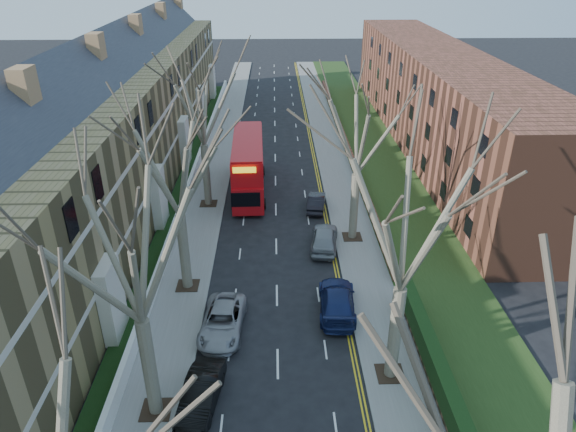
{
  "coord_description": "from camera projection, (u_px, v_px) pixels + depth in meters",
  "views": [
    {
      "loc": [
        0.0,
        -11.26,
        19.22
      ],
      "look_at": [
        0.82,
        19.6,
        3.21
      ],
      "focal_mm": 32.0,
      "sensor_mm": 36.0,
      "label": 1
    }
  ],
  "objects": [
    {
      "name": "pavement_right",
      "position": [
        333.0,
        157.0,
        53.56
      ],
      "size": [
        3.0,
        102.0,
        0.12
      ],
      "primitive_type": "cube",
      "color": "slate",
      "rests_on": "ground"
    },
    {
      "name": "grass_verge_right",
      "position": [
        375.0,
        155.0,
        53.63
      ],
      "size": [
        6.0,
        102.0,
        0.06
      ],
      "color": "#223A15",
      "rests_on": "ground"
    },
    {
      "name": "tree_right_mid",
      "position": [
        410.0,
        208.0,
        21.67
      ],
      "size": [
        10.5,
        10.5,
        14.71
      ],
      "color": "brown",
      "rests_on": "ground"
    },
    {
      "name": "car_right_far",
      "position": [
        316.0,
        202.0,
        42.6
      ],
      "size": [
        1.88,
        4.04,
        1.28
      ],
      "primitive_type": "imported",
      "rotation": [
        0.0,
        0.0,
        3.01
      ],
      "color": "black",
      "rests_on": "ground"
    },
    {
      "name": "tree_left_far",
      "position": [
        173.0,
        151.0,
        28.65
      ],
      "size": [
        10.15,
        10.15,
        14.22
      ],
      "color": "brown",
      "rests_on": "ground"
    },
    {
      "name": "car_left_mid",
      "position": [
        201.0,
        393.0,
        24.1
      ],
      "size": [
        2.09,
        4.49,
        1.42
      ],
      "primitive_type": "imported",
      "rotation": [
        0.0,
        0.0,
        -0.14
      ],
      "color": "black",
      "rests_on": "ground"
    },
    {
      "name": "tree_left_dist",
      "position": [
        200.0,
        93.0,
        39.15
      ],
      "size": [
        10.5,
        10.5,
        14.71
      ],
      "color": "brown",
      "rests_on": "ground"
    },
    {
      "name": "car_right_mid",
      "position": [
        324.0,
        238.0,
        36.97
      ],
      "size": [
        2.46,
        4.8,
        1.56
      ],
      "primitive_type": "imported",
      "rotation": [
        0.0,
        0.0,
        3.0
      ],
      "color": "gray",
      "rests_on": "ground"
    },
    {
      "name": "front_wall_left",
      "position": [
        190.0,
        184.0,
        45.89
      ],
      "size": [
        0.3,
        78.0,
        1.0
      ],
      "color": "white",
      "rests_on": "ground"
    },
    {
      "name": "car_left_far",
      "position": [
        223.0,
        321.0,
        28.83
      ],
      "size": [
        2.63,
        5.1,
        1.38
      ],
      "primitive_type": "imported",
      "rotation": [
        0.0,
        0.0,
        -0.07
      ],
      "color": "gray",
      "rests_on": "ground"
    },
    {
      "name": "double_decker_bus",
      "position": [
        248.0,
        167.0,
        45.08
      ],
      "size": [
        3.11,
        11.35,
        4.71
      ],
      "rotation": [
        0.0,
        0.0,
        3.17
      ],
      "color": "#BA0D12",
      "rests_on": "ground"
    },
    {
      "name": "terrace_left",
      "position": [
        114.0,
        132.0,
        43.48
      ],
      "size": [
        9.7,
        78.0,
        13.6
      ],
      "color": "olive",
      "rests_on": "ground"
    },
    {
      "name": "pavement_left",
      "position": [
        218.0,
        158.0,
        53.28
      ],
      "size": [
        3.0,
        102.0,
        0.12
      ],
      "primitive_type": "cube",
      "color": "slate",
      "rests_on": "ground"
    },
    {
      "name": "flats_right",
      "position": [
        437.0,
        99.0,
        55.11
      ],
      "size": [
        13.97,
        54.0,
        10.0
      ],
      "color": "brown",
      "rests_on": "ground"
    },
    {
      "name": "car_right_near",
      "position": [
        337.0,
        301.0,
        30.42
      ],
      "size": [
        2.47,
        5.32,
        1.5
      ],
      "primitive_type": "imported",
      "rotation": [
        0.0,
        0.0,
        3.07
      ],
      "color": "navy",
      "rests_on": "ground"
    },
    {
      "name": "tree_left_mid",
      "position": [
        127.0,
        234.0,
        19.63
      ],
      "size": [
        10.5,
        10.5,
        14.71
      ],
      "color": "brown",
      "rests_on": "ground"
    },
    {
      "name": "tree_right_far",
      "position": [
        360.0,
        118.0,
        34.24
      ],
      "size": [
        10.15,
        10.15,
        14.22
      ],
      "color": "brown",
      "rests_on": "ground"
    }
  ]
}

